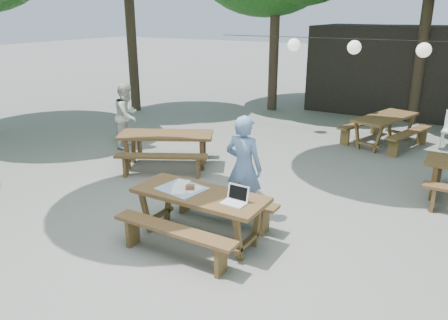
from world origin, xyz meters
TOP-DOWN VIEW (x-y plane):
  - ground at (0.00, 0.00)m, footprint 80.00×80.00m
  - pavilion at (0.50, 10.50)m, footprint 6.00×3.00m
  - main_picnic_table at (-0.60, -0.41)m, footprint 2.00×1.58m
  - picnic_table_nw at (-3.02, 1.93)m, footprint 2.42×2.29m
  - picnic_table_far_e at (0.74, 6.06)m, footprint 2.07×2.28m
  - woman at (-0.40, 0.59)m, footprint 0.64×0.43m
  - second_person at (-4.77, 2.63)m, footprint 0.77×0.90m
  - laptop at (0.02, -0.43)m, footprint 0.34×0.27m
  - tabletop_clutter at (-0.89, -0.40)m, footprint 0.73×0.65m
  - paper_lanterns at (-0.19, 6.00)m, footprint 9.00×0.34m

SIDE VIEW (x-z plane):
  - ground at x=0.00m, z-range 0.00..0.00m
  - main_picnic_table at x=-0.60m, z-range 0.01..0.76m
  - picnic_table_nw at x=-3.02m, z-range 0.01..0.76m
  - picnic_table_far_e at x=0.74m, z-range 0.01..0.76m
  - tabletop_clutter at x=-0.89m, z-range 0.72..0.80m
  - second_person at x=-4.77m, z-range 0.00..1.60m
  - laptop at x=0.02m, z-range 0.69..0.93m
  - woman at x=-0.40m, z-range 0.00..1.73m
  - pavilion at x=0.50m, z-range 0.00..2.80m
  - paper_lanterns at x=-0.19m, z-range 2.21..2.59m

